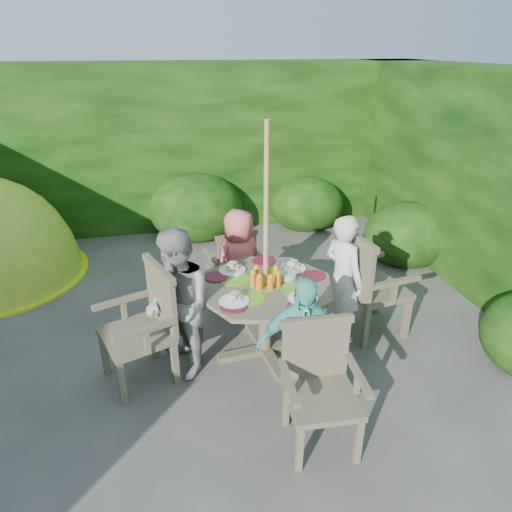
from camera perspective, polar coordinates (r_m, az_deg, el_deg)
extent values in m
plane|color=#46433E|center=(4.37, -10.85, -14.21)|extent=(60.00, 60.00, 0.00)
cube|color=black|center=(7.56, -12.99, 13.08)|extent=(9.00, 1.00, 2.50)
cylinder|color=#494130|center=(4.35, 1.14, -8.14)|extent=(0.12, 0.12, 0.71)
cube|color=#494130|center=(4.53, 1.11, -11.54)|extent=(0.94, 0.21, 0.06)
cube|color=#494130|center=(4.53, 1.11, -11.54)|extent=(0.21, 0.94, 0.06)
cylinder|color=#494130|center=(4.16, 1.18, -3.83)|extent=(1.43, 1.43, 0.04)
cylinder|color=#5EB61F|center=(3.93, -1.00, -5.30)|extent=(0.29, 0.29, 0.00)
cylinder|color=#5EB61F|center=(4.07, 5.12, -4.21)|extent=(0.29, 0.29, 0.00)
cylinder|color=#5EB61F|center=(4.24, -2.59, -2.90)|extent=(0.29, 0.29, 0.00)
cylinder|color=#5EB61F|center=(4.38, 3.14, -1.97)|extent=(0.29, 0.29, 0.00)
cylinder|color=#5EB61F|center=(4.15, 1.19, -3.55)|extent=(0.29, 0.29, 0.00)
cylinder|color=white|center=(4.44, 4.61, -1.51)|extent=(0.26, 0.26, 0.01)
cylinder|color=white|center=(4.39, -2.99, -1.76)|extent=(0.26, 0.26, 0.01)
cylinder|color=white|center=(3.87, -2.75, -5.66)|extent=(0.26, 0.26, 0.01)
cylinder|color=white|center=(3.93, 5.87, -5.31)|extent=(0.26, 0.26, 0.01)
cylinder|color=#B50C29|center=(4.31, 7.14, -2.44)|extent=(0.23, 0.23, 0.01)
cylinder|color=#B50C29|center=(4.57, 0.94, -0.61)|extent=(0.23, 0.23, 0.01)
cylinder|color=#B50C29|center=(4.28, -4.98, -2.57)|extent=(0.23, 0.23, 0.01)
cylinder|color=#B50C29|center=(3.81, -2.82, -6.27)|extent=(0.23, 0.23, 0.01)
cylinder|color=#B50C29|center=(3.83, 5.64, -6.15)|extent=(0.23, 0.23, 0.01)
cylinder|color=#4E9238|center=(4.25, 3.84, -2.35)|extent=(0.19, 0.19, 0.06)
cylinder|color=olive|center=(3.99, 1.23, 0.89)|extent=(0.05, 0.05, 2.20)
cube|color=#494130|center=(4.77, 14.61, -4.03)|extent=(0.65, 0.66, 0.06)
cube|color=#494130|center=(4.87, 18.34, -7.27)|extent=(0.06, 0.06, 0.47)
cube|color=#494130|center=(5.19, 14.98, -4.68)|extent=(0.06, 0.06, 0.47)
cube|color=#494130|center=(4.60, 13.52, -8.67)|extent=(0.06, 0.06, 0.47)
cube|color=#494130|center=(4.94, 10.32, -5.82)|extent=(0.06, 0.06, 0.47)
cube|color=#494130|center=(4.49, 12.23, -1.32)|extent=(0.14, 0.58, 0.56)
cube|color=#494130|center=(4.47, 17.04, -3.16)|extent=(0.56, 0.15, 0.04)
cube|color=#494130|center=(4.88, 12.94, -0.22)|extent=(0.56, 0.15, 0.04)
cube|color=#494130|center=(4.10, -14.74, -9.59)|extent=(0.70, 0.71, 0.05)
cube|color=#494130|center=(4.37, -18.43, -11.45)|extent=(0.07, 0.07, 0.45)
cube|color=#494130|center=(4.00, -16.43, -14.96)|extent=(0.07, 0.07, 0.45)
cube|color=#494130|center=(4.47, -12.61, -9.76)|extent=(0.07, 0.07, 0.45)
cube|color=#494130|center=(4.11, -10.08, -12.98)|extent=(0.07, 0.07, 0.45)
cube|color=#494130|center=(4.01, -11.75, -5.15)|extent=(0.24, 0.53, 0.54)
cube|color=#494130|center=(4.21, -16.36, -5.31)|extent=(0.52, 0.24, 0.04)
cube|color=#494130|center=(3.76, -13.63, -8.98)|extent=(0.52, 0.24, 0.04)
cube|color=#494130|center=(5.31, -3.27, -1.31)|extent=(0.55, 0.54, 0.04)
cube|color=#494130|center=(5.63, -2.21, -1.91)|extent=(0.05, 0.05, 0.37)
cube|color=#494130|center=(5.50, -5.89, -2.72)|extent=(0.05, 0.05, 0.37)
cube|color=#494130|center=(5.32, -0.46, -3.60)|extent=(0.05, 0.05, 0.37)
cube|color=#494130|center=(5.18, -4.33, -4.51)|extent=(0.05, 0.05, 0.37)
cube|color=#494130|center=(5.04, -2.38, 0.17)|extent=(0.45, 0.15, 0.44)
cube|color=#494130|center=(5.32, -1.06, 0.88)|extent=(0.15, 0.44, 0.04)
cube|color=#494130|center=(5.16, -5.66, -0.05)|extent=(0.15, 0.44, 0.04)
cube|color=#494130|center=(3.46, 8.27, -17.30)|extent=(0.53, 0.51, 0.05)
cube|color=#494130|center=(3.42, 5.44, -22.80)|extent=(0.05, 0.05, 0.41)
cube|color=#494130|center=(3.53, 12.67, -21.57)|extent=(0.05, 0.05, 0.41)
cube|color=#494130|center=(3.71, 3.76, -18.02)|extent=(0.05, 0.05, 0.41)
cube|color=#494130|center=(3.81, 10.31, -17.09)|extent=(0.05, 0.05, 0.41)
cube|color=#494130|center=(3.46, 7.41, -11.57)|extent=(0.50, 0.07, 0.48)
cube|color=#494130|center=(3.28, 4.11, -15.40)|extent=(0.08, 0.49, 0.04)
cube|color=#494130|center=(3.41, 12.65, -14.21)|extent=(0.08, 0.49, 0.04)
imported|color=silver|center=(4.50, 10.78, -2.90)|extent=(0.47, 0.56, 1.32)
imported|color=gray|center=(4.01, -9.68, -6.11)|extent=(0.68, 0.78, 1.37)
imported|color=#D95C5A|center=(4.89, -2.09, -0.89)|extent=(0.69, 0.59, 1.19)
imported|color=#54C5B4|center=(3.60, 5.68, -11.32)|extent=(0.75, 0.42, 1.21)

